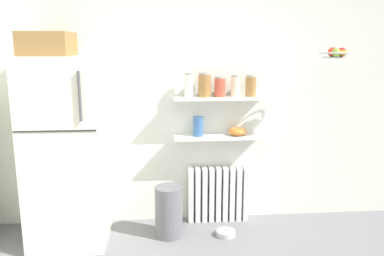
# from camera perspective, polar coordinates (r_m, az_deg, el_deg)

# --- Properties ---
(back_wall) EXTENTS (7.04, 0.10, 2.60)m
(back_wall) POSITION_cam_1_polar(r_m,az_deg,el_deg) (3.95, 3.33, 4.97)
(back_wall) COLOR silver
(back_wall) RESTS_ON ground_plane
(refrigerator) EXTENTS (0.66, 0.73, 1.89)m
(refrigerator) POSITION_cam_1_polar(r_m,az_deg,el_deg) (3.69, -17.87, -2.56)
(refrigerator) COLOR silver
(refrigerator) RESTS_ON ground_plane
(radiator) EXTENTS (0.61, 0.12, 0.57)m
(radiator) POSITION_cam_1_polar(r_m,az_deg,el_deg) (4.07, 3.82, -9.59)
(radiator) COLOR white
(radiator) RESTS_ON ground_plane
(wall_shelf_lower) EXTENTS (0.89, 0.22, 0.02)m
(wall_shelf_lower) POSITION_cam_1_polar(r_m,az_deg,el_deg) (3.86, 4.01, -1.31)
(wall_shelf_lower) COLOR white
(wall_shelf_upper) EXTENTS (0.89, 0.22, 0.02)m
(wall_shelf_upper) POSITION_cam_1_polar(r_m,az_deg,el_deg) (3.79, 4.09, 4.38)
(wall_shelf_upper) COLOR white
(storage_jar_0) EXTENTS (0.08, 0.08, 0.23)m
(storage_jar_0) POSITION_cam_1_polar(r_m,az_deg,el_deg) (3.75, -0.45, 6.26)
(storage_jar_0) COLOR silver
(storage_jar_0) RESTS_ON wall_shelf_upper
(storage_jar_1) EXTENTS (0.12, 0.12, 0.24)m
(storage_jar_1) POSITION_cam_1_polar(r_m,az_deg,el_deg) (3.76, 1.85, 6.31)
(storage_jar_1) COLOR olive
(storage_jar_1) RESTS_ON wall_shelf_upper
(storage_jar_2) EXTENTS (0.11, 0.11, 0.20)m
(storage_jar_2) POSITION_cam_1_polar(r_m,az_deg,el_deg) (3.78, 4.12, 6.02)
(storage_jar_2) COLOR #C64C38
(storage_jar_2) RESTS_ON wall_shelf_upper
(storage_jar_3) EXTENTS (0.09, 0.09, 0.21)m
(storage_jar_3) POSITION_cam_1_polar(r_m,az_deg,el_deg) (3.81, 6.36, 6.12)
(storage_jar_3) COLOR beige
(storage_jar_3) RESTS_ON wall_shelf_upper
(storage_jar_4) EXTENTS (0.10, 0.10, 0.21)m
(storage_jar_4) POSITION_cam_1_polar(r_m,az_deg,el_deg) (3.84, 8.57, 6.10)
(storage_jar_4) COLOR olive
(storage_jar_4) RESTS_ON wall_shelf_upper
(vase) EXTENTS (0.10, 0.10, 0.20)m
(vase) POSITION_cam_1_polar(r_m,az_deg,el_deg) (3.81, 0.89, 0.25)
(vase) COLOR #38609E
(vase) RESTS_ON wall_shelf_lower
(shelf_bowl) EXTENTS (0.18, 0.18, 0.08)m
(shelf_bowl) POSITION_cam_1_polar(r_m,az_deg,el_deg) (3.88, 6.65, -0.49)
(shelf_bowl) COLOR orange
(shelf_bowl) RESTS_ON wall_shelf_lower
(trash_bin) EXTENTS (0.26, 0.26, 0.49)m
(trash_bin) POSITION_cam_1_polar(r_m,az_deg,el_deg) (3.77, -3.41, -12.08)
(trash_bin) COLOR slate
(trash_bin) RESTS_ON ground_plane
(pet_food_bowl) EXTENTS (0.18, 0.18, 0.05)m
(pet_food_bowl) POSITION_cam_1_polar(r_m,az_deg,el_deg) (3.87, 4.95, -15.04)
(pet_food_bowl) COLOR #B7B7BC
(pet_food_bowl) RESTS_ON ground_plane
(hanging_fruit_basket) EXTENTS (0.27, 0.27, 0.10)m
(hanging_fruit_basket) POSITION_cam_1_polar(r_m,az_deg,el_deg) (3.76, 20.25, 10.21)
(hanging_fruit_basket) COLOR #B2B2B7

